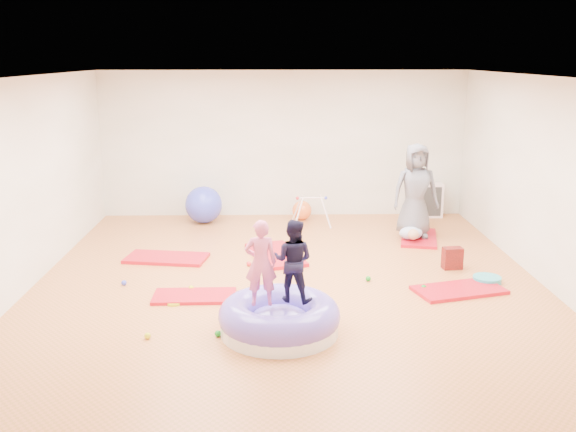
{
  "coord_description": "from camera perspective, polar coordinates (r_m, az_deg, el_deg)",
  "views": [
    {
      "loc": [
        -0.21,
        -8.32,
        3.06
      ],
      "look_at": [
        0.0,
        0.3,
        0.9
      ],
      "focal_mm": 40.0,
      "sensor_mm": 36.0,
      "label": 1
    }
  ],
  "objects": [
    {
      "name": "room",
      "position": [
        8.49,
        0.05,
        2.78
      ],
      "size": [
        7.01,
        8.01,
        2.81
      ],
      "color": "#CB723F",
      "rests_on": "ground"
    },
    {
      "name": "inflatable_cushion",
      "position": [
        7.35,
        -0.77,
        -9.11
      ],
      "size": [
        1.38,
        1.38,
        0.44
      ],
      "rotation": [
        0.0,
        0.0,
        0.13
      ],
      "color": "white",
      "rests_on": "ground"
    },
    {
      "name": "gym_mat_right",
      "position": [
        8.9,
        14.96,
        -6.37
      ],
      "size": [
        1.3,
        0.89,
        0.05
      ],
      "primitive_type": "cube",
      "rotation": [
        0.0,
        0.0,
        0.28
      ],
      "color": "#BB102F",
      "rests_on": "ground"
    },
    {
      "name": "balance_disc",
      "position": [
        9.35,
        17.27,
        -5.42
      ],
      "size": [
        0.39,
        0.39,
        0.09
      ],
      "primitive_type": "cylinder",
      "color": "teal",
      "rests_on": "ground"
    },
    {
      "name": "gym_mat_center_back",
      "position": [
        10.07,
        -1.13,
        -3.46
      ],
      "size": [
        1.01,
        1.45,
        0.05
      ],
      "primitive_type": "cube",
      "rotation": [
        0.0,
        0.0,
        1.86
      ],
      "color": "#BB102F",
      "rests_on": "ground"
    },
    {
      "name": "adult_caregiver",
      "position": [
        11.04,
        11.27,
        2.23
      ],
      "size": [
        0.82,
        0.56,
        1.6
      ],
      "primitive_type": "imported",
      "rotation": [
        0.0,
        0.0,
        0.07
      ],
      "color": "#5A5962",
      "rests_on": "gym_mat_rear_right"
    },
    {
      "name": "child_pink",
      "position": [
        7.08,
        -2.44,
        -3.8
      ],
      "size": [
        0.37,
        0.26,
        0.98
      ],
      "primitive_type": "imported",
      "rotation": [
        0.0,
        0.0,
        3.21
      ],
      "color": "#D85883",
      "rests_on": "inflatable_cushion"
    },
    {
      "name": "cube_shelf",
      "position": [
        12.76,
        12.06,
        1.41
      ],
      "size": [
        0.66,
        0.33,
        0.66
      ],
      "color": "silver",
      "rests_on": "ground"
    },
    {
      "name": "yellow_toy",
      "position": [
        8.33,
        -10.08,
        -7.6
      ],
      "size": [
        0.2,
        0.2,
        0.03
      ],
      "primitive_type": "cylinder",
      "color": "#CDD412",
      "rests_on": "ground"
    },
    {
      "name": "infant",
      "position": [
        10.94,
        10.91,
        -1.53
      ],
      "size": [
        0.39,
        0.4,
        0.23
      ],
      "color": "#A5B2D0",
      "rests_on": "gym_mat_rear_right"
    },
    {
      "name": "child_navy",
      "position": [
        7.21,
        0.46,
        -3.6
      ],
      "size": [
        0.55,
        0.49,
        0.95
      ],
      "primitive_type": "imported",
      "rotation": [
        0.0,
        0.0,
        2.82
      ],
      "color": "black",
      "rests_on": "inflatable_cushion"
    },
    {
      "name": "exercise_ball_orange",
      "position": [
        12.27,
        1.25,
        0.51
      ],
      "size": [
        0.37,
        0.37,
        0.37
      ],
      "primitive_type": "sphere",
      "color": "orange",
      "rests_on": "ground"
    },
    {
      "name": "ball_pit_balls",
      "position": [
        8.88,
        -0.74,
        -5.85
      ],
      "size": [
        4.74,
        3.95,
        0.07
      ],
      "color": "#16831C",
      "rests_on": "ground"
    },
    {
      "name": "infant_play_gym",
      "position": [
        11.81,
        2.11,
        0.84
      ],
      "size": [
        0.7,
        0.67,
        0.54
      ],
      "rotation": [
        0.0,
        0.0,
        -0.06
      ],
      "color": "silver",
      "rests_on": "ground"
    },
    {
      "name": "gym_mat_front_left",
      "position": [
        8.49,
        -8.31,
        -7.06
      ],
      "size": [
        1.07,
        0.55,
        0.04
      ],
      "primitive_type": "cube",
      "rotation": [
        0.0,
        0.0,
        0.01
      ],
      "color": "#BB102F",
      "rests_on": "ground"
    },
    {
      "name": "backpack",
      "position": [
        9.77,
        14.4,
        -3.65
      ],
      "size": [
        0.3,
        0.2,
        0.32
      ],
      "primitive_type": "cube",
      "rotation": [
        0.0,
        0.0,
        0.11
      ],
      "color": "#A0150F",
      "rests_on": "ground"
    },
    {
      "name": "gym_mat_mid_left",
      "position": [
        10.09,
        -10.75,
        -3.69
      ],
      "size": [
        1.31,
        0.81,
        0.05
      ],
      "primitive_type": "cube",
      "rotation": [
        0.0,
        0.0,
        -0.16
      ],
      "color": "#BB102F",
      "rests_on": "ground"
    },
    {
      "name": "gym_mat_rear_right",
      "position": [
        11.23,
        11.55,
        -1.91
      ],
      "size": [
        0.82,
        1.27,
        0.05
      ],
      "primitive_type": "cube",
      "rotation": [
        0.0,
        0.0,
        1.35
      ],
      "color": "#BB102F",
      "rests_on": "ground"
    },
    {
      "name": "exercise_ball_blue",
      "position": [
        12.11,
        -7.5,
        1.0
      ],
      "size": [
        0.69,
        0.69,
        0.69
      ],
      "primitive_type": "sphere",
      "color": "blue",
      "rests_on": "ground"
    }
  ]
}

